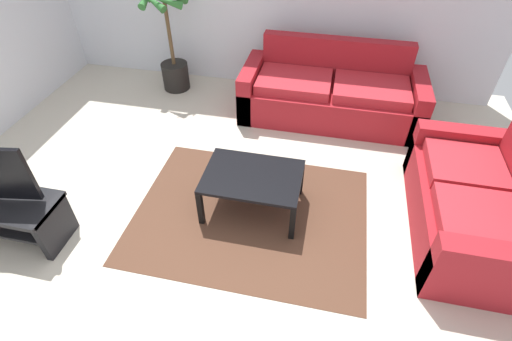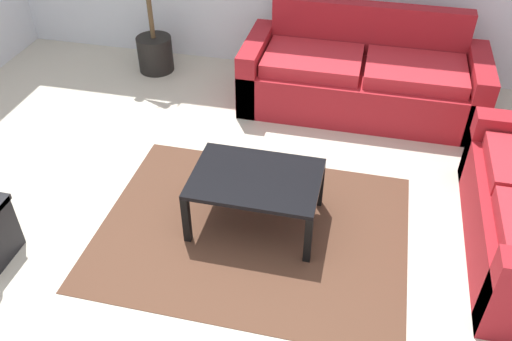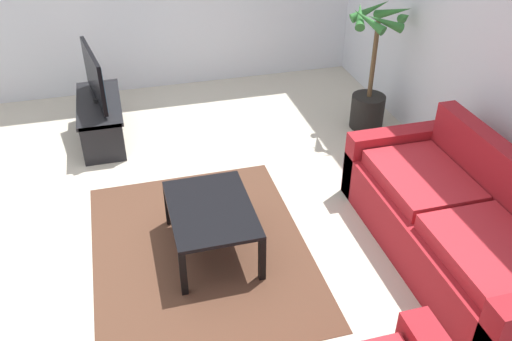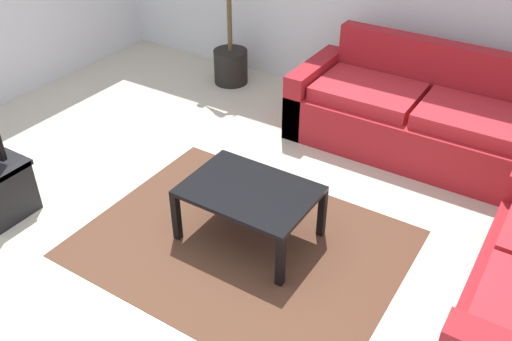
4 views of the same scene
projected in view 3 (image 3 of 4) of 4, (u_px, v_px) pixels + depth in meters
ground_plane at (150, 235)px, 4.59m from camera, size 6.60×6.60×0.00m
wall_back at (499, 47)px, 4.50m from camera, size 6.00×0.06×2.70m
couch_main at (459, 228)px, 4.19m from camera, size 2.21×0.90×0.90m
tv_stand at (101, 114)px, 5.80m from camera, size 1.10×0.45×0.43m
tv at (94, 75)px, 5.56m from camera, size 0.92×0.19×0.56m
coffee_table at (211, 213)px, 4.24m from camera, size 0.90×0.64×0.42m
area_rug at (201, 251)px, 4.42m from camera, size 2.20×1.70×0.01m
potted_palm at (372, 81)px, 5.88m from camera, size 0.68×0.69×1.40m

